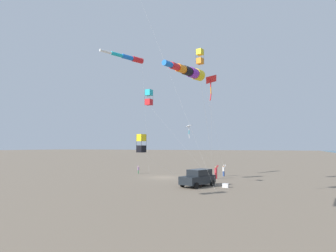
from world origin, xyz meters
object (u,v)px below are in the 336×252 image
Objects in this scene: parked_car at (198,178)px; person_child_green_jacket at (138,169)px; kite_box_blue_topmost at (141,143)px; cooler_box at (225,185)px; kite_delta_teal_far_right at (210,80)px; kite_box_white_trailing at (149,97)px; kite_windsock_yellow_midlevel at (189,72)px; kite_windsock_small_distant at (128,58)px; kite_delta_purple_drifting at (189,126)px; person_child_grey_jacket at (216,171)px; person_adult_flyer at (224,170)px; kite_box_checkered_midright at (200,57)px.

person_child_green_jacket is at bearing 142.27° from parked_car.
kite_box_blue_topmost is (11.08, -19.22, 3.91)m from person_child_green_jacket.
kite_delta_teal_far_right is (0.31, -6.93, 9.83)m from cooler_box.
kite_box_white_trailing is 17.48m from kite_windsock_yellow_midlevel.
kite_windsock_small_distant is (-14.02, 9.42, 6.55)m from kite_delta_teal_far_right.
kite_box_white_trailing is at bearing 125.36° from kite_windsock_yellow_midlevel.
kite_windsock_yellow_midlevel is (5.04, -14.45, 2.28)m from kite_delta_purple_drifting.
kite_delta_teal_far_right is 0.67× the size of kite_windsock_yellow_midlevel.
parked_car is 2.56× the size of person_child_grey_jacket.
cooler_box is at bearing -76.90° from person_adult_flyer.
cooler_box is at bearing -0.20° from kite_box_white_trailing.
parked_car is at bearing -171.64° from cooler_box.
person_child_green_jacket is at bearing 125.28° from kite_windsock_yellow_midlevel.
kite_windsock_small_distant is at bearing 131.16° from kite_windsock_yellow_midlevel.
kite_delta_teal_far_right is at bearing -80.82° from person_adult_flyer.
kite_delta_teal_far_right reaches higher than person_child_grey_jacket.
parked_car is at bearing 76.67° from kite_box_blue_topmost.
kite_box_checkered_midright is at bearing 178.28° from cooler_box.
cooler_box is at bearing 92.58° from kite_delta_teal_far_right.
person_child_green_jacket is at bearing 108.11° from kite_windsock_small_distant.
kite_delta_purple_drifting is at bearing 172.76° from kite_box_checkered_midright.
kite_box_white_trailing is at bearing -120.06° from person_adult_flyer.
kite_windsock_small_distant reaches higher than person_adult_flyer.
kite_box_checkered_midright reaches higher than kite_delta_teal_far_right.
parked_car reaches higher than person_child_grey_jacket.
kite_box_blue_topmost is 13.96m from kite_box_checkered_midright.
kite_windsock_yellow_midlevel is at bearing -75.90° from kite_box_checkered_midright.
kite_delta_teal_far_right is 0.93× the size of kite_box_white_trailing.
kite_delta_teal_far_right is at bearing -66.64° from kite_box_checkered_midright.
kite_delta_teal_far_right is (2.96, -18.32, 9.13)m from person_adult_flyer.
kite_delta_purple_drifting is at bearing 151.79° from parked_car.
person_child_green_jacket is 0.08× the size of kite_windsock_small_distant.
person_child_green_jacket is 0.11× the size of kite_box_white_trailing.
kite_delta_purple_drifting is at bearing -13.12° from kite_windsock_small_distant.
kite_box_checkered_midright is 0.99× the size of kite_windsock_yellow_midlevel.
kite_box_checkered_midright is at bearing 104.10° from kite_windsock_yellow_midlevel.
person_child_grey_jacket is at bearing 80.23° from kite_delta_purple_drifting.
kite_windsock_small_distant is 8.09m from kite_box_white_trailing.
parked_car is at bearing -91.15° from person_adult_flyer.
cooler_box is 12.04m from kite_delta_teal_far_right.
person_child_grey_jacket is at bearing 25.71° from kite_windsock_small_distant.
parked_car is 0.55× the size of kite_delta_purple_drifting.
cooler_box is 0.04× the size of kite_box_checkered_midright.
kite_box_white_trailing is at bearing -129.54° from person_child_grey_jacket.
kite_windsock_small_distant is at bearing -71.89° from person_child_green_jacket.
kite_delta_teal_far_right is (3.20, -6.51, 9.09)m from parked_car.
person_child_grey_jacket is at bearing 50.46° from kite_box_white_trailing.
cooler_box is 16.67m from kite_windsock_yellow_midlevel.
kite_box_checkered_midright is 7.76m from kite_box_white_trailing.
kite_delta_purple_drifting is 0.81× the size of kite_delta_teal_far_right.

